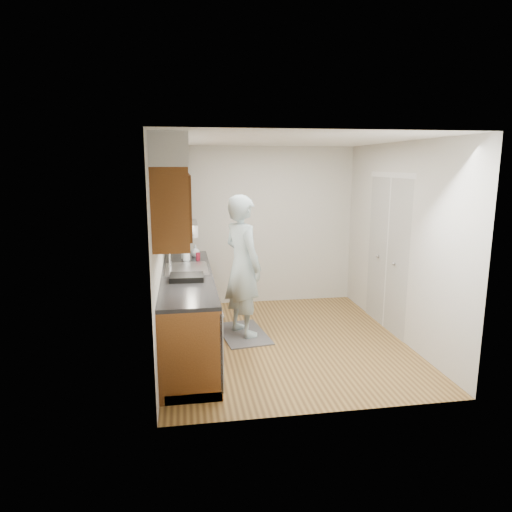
{
  "coord_description": "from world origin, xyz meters",
  "views": [
    {
      "loc": [
        -1.23,
        -5.39,
        2.22
      ],
      "look_at": [
        -0.32,
        0.25,
        1.07
      ],
      "focal_mm": 32.0,
      "sensor_mm": 36.0,
      "label": 1
    }
  ],
  "objects_px": {
    "person": "(243,256)",
    "soap_bottle_a": "(186,252)",
    "dish_rack": "(187,277)",
    "soap_bottle_c": "(195,251)",
    "soda_can": "(198,256)",
    "soap_bottle_b": "(185,251)"
  },
  "relations": [
    {
      "from": "soap_bottle_c",
      "to": "dish_rack",
      "type": "relative_size",
      "value": 0.44
    },
    {
      "from": "person",
      "to": "soap_bottle_b",
      "type": "distance_m",
      "value": 0.92
    },
    {
      "from": "person",
      "to": "soda_can",
      "type": "relative_size",
      "value": 19.58
    },
    {
      "from": "soda_can",
      "to": "soap_bottle_a",
      "type": "bearing_deg",
      "value": -162.56
    },
    {
      "from": "soap_bottle_b",
      "to": "soap_bottle_c",
      "type": "xyz_separation_m",
      "value": [
        0.14,
        0.11,
        -0.01
      ]
    },
    {
      "from": "person",
      "to": "soap_bottle_a",
      "type": "relative_size",
      "value": 7.84
    },
    {
      "from": "person",
      "to": "dish_rack",
      "type": "bearing_deg",
      "value": 106.07
    },
    {
      "from": "dish_rack",
      "to": "soap_bottle_c",
      "type": "bearing_deg",
      "value": 86.01
    },
    {
      "from": "soap_bottle_a",
      "to": "soap_bottle_c",
      "type": "distance_m",
      "value": 0.35
    },
    {
      "from": "person",
      "to": "soap_bottle_a",
      "type": "xyz_separation_m",
      "value": [
        -0.71,
        0.36,
        0.02
      ]
    },
    {
      "from": "soap_bottle_b",
      "to": "dish_rack",
      "type": "height_order",
      "value": "soap_bottle_b"
    },
    {
      "from": "soap_bottle_b",
      "to": "soda_can",
      "type": "distance_m",
      "value": 0.23
    },
    {
      "from": "soap_bottle_c",
      "to": "soap_bottle_a",
      "type": "bearing_deg",
      "value": -111.82
    },
    {
      "from": "person",
      "to": "dish_rack",
      "type": "distance_m",
      "value": 0.97
    },
    {
      "from": "person",
      "to": "soap_bottle_a",
      "type": "bearing_deg",
      "value": 37.63
    },
    {
      "from": "soap_bottle_b",
      "to": "dish_rack",
      "type": "bearing_deg",
      "value": -89.96
    },
    {
      "from": "person",
      "to": "soda_can",
      "type": "bearing_deg",
      "value": 28.06
    },
    {
      "from": "soap_bottle_c",
      "to": "soda_can",
      "type": "bearing_deg",
      "value": -83.63
    },
    {
      "from": "person",
      "to": "soap_bottle_b",
      "type": "xyz_separation_m",
      "value": [
        -0.72,
        0.57,
        -0.02
      ]
    },
    {
      "from": "soap_bottle_a",
      "to": "soap_bottle_c",
      "type": "xyz_separation_m",
      "value": [
        0.13,
        0.32,
        -0.05
      ]
    },
    {
      "from": "soap_bottle_a",
      "to": "soap_bottle_c",
      "type": "bearing_deg",
      "value": 68.18
    },
    {
      "from": "soap_bottle_b",
      "to": "soap_bottle_c",
      "type": "bearing_deg",
      "value": 39.02
    }
  ]
}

